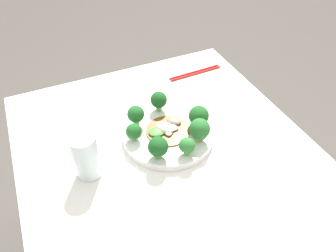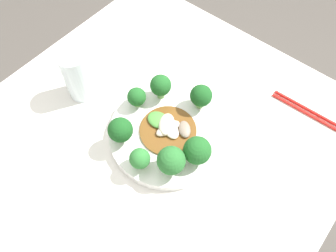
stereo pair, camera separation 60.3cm
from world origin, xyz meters
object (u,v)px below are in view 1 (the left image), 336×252
object	(u,v)px
broccoli_northeast	(136,115)
drinking_glass	(86,156)
broccoli_southwest	(200,129)
broccoli_west	(187,146)
chopsticks	(195,73)
broccoli_east	(159,100)
stirfry_center	(166,129)
broccoli_northwest	(158,147)
broccoli_south	(199,116)
plate	(168,134)
broccoli_north	(134,131)

from	to	relation	value
broccoli_northeast	drinking_glass	bearing A→B (deg)	120.33
broccoli_southwest	broccoli_west	world-z (taller)	broccoli_southwest
drinking_glass	chopsticks	xyz separation A→B (m)	(0.29, -0.46, -0.06)
broccoli_southwest	chopsticks	bearing A→B (deg)	-26.52
broccoli_east	broccoli_west	size ratio (longest dim) A/B	1.21
drinking_glass	chopsticks	size ratio (longest dim) A/B	0.63
drinking_glass	chopsticks	world-z (taller)	drinking_glass
stirfry_center	drinking_glass	distance (m)	0.24
drinking_glass	broccoli_southwest	bearing A→B (deg)	-95.81
broccoli_northeast	drinking_glass	size ratio (longest dim) A/B	0.51
broccoli_southwest	stirfry_center	world-z (taller)	broccoli_southwest
broccoli_west	broccoli_northwest	distance (m)	0.07
broccoli_northeast	broccoli_south	distance (m)	0.18
drinking_glass	plate	bearing A→B (deg)	-81.47
plate	broccoli_east	bearing A→B (deg)	-7.97
stirfry_center	broccoli_southwest	bearing A→B (deg)	-136.61
broccoli_north	drinking_glass	size ratio (longest dim) A/B	0.41
plate	broccoli_south	xyz separation A→B (m)	(-0.02, -0.09, 0.05)
broccoli_southwest	stirfry_center	distance (m)	0.10
drinking_glass	broccoli_east	bearing A→B (deg)	-62.10
broccoli_east	chopsticks	world-z (taller)	broccoli_east
broccoli_northeast	stirfry_center	world-z (taller)	broccoli_northeast
broccoli_northeast	drinking_glass	world-z (taller)	drinking_glass
broccoli_south	broccoli_northwest	distance (m)	0.16
plate	chopsticks	world-z (taller)	plate
broccoli_south	chopsticks	xyz separation A→B (m)	(0.27, -0.14, -0.06)
stirfry_center	drinking_glass	bearing A→B (deg)	99.49
broccoli_west	broccoli_northwest	world-z (taller)	broccoli_northwest
broccoli_southwest	stirfry_center	size ratio (longest dim) A/B	0.57
plate	broccoli_west	distance (m)	0.11
broccoli_south	stirfry_center	xyz separation A→B (m)	(0.02, 0.09, -0.03)
broccoli_northwest	broccoli_north	bearing A→B (deg)	21.84
broccoli_east	broccoli_northwest	bearing A→B (deg)	156.43
plate	broccoli_south	bearing A→B (deg)	-99.93
plate	broccoli_northwest	world-z (taller)	broccoli_northwest
broccoli_north	broccoli_northwest	size ratio (longest dim) A/B	0.81
broccoli_southwest	drinking_glass	xyz separation A→B (m)	(0.03, 0.30, -0.00)
stirfry_center	chopsticks	distance (m)	0.34
broccoli_east	broccoli_northeast	xyz separation A→B (m)	(-0.04, 0.09, 0.00)
broccoli_southwest	broccoli_east	bearing A→B (deg)	16.69
broccoli_east	broccoli_west	distance (m)	0.20
broccoli_west	broccoli_east	bearing A→B (deg)	-1.31
broccoli_south	broccoli_west	world-z (taller)	broccoli_south
broccoli_east	broccoli_south	distance (m)	0.13
plate	chopsticks	distance (m)	0.34
stirfry_center	broccoli_south	bearing A→B (deg)	-101.74
broccoli_northwest	drinking_glass	world-z (taller)	drinking_glass
broccoli_south	stirfry_center	size ratio (longest dim) A/B	0.54
broccoli_north	stirfry_center	distance (m)	0.10
broccoli_northeast	plate	bearing A→B (deg)	-130.49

